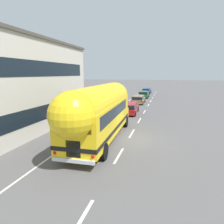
{
  "coord_description": "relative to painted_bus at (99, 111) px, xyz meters",
  "views": [
    {
      "loc": [
        2.57,
        -14.34,
        4.91
      ],
      "look_at": [
        -1.78,
        1.66,
        1.7
      ],
      "focal_mm": 31.69,
      "sensor_mm": 36.0,
      "label": 1
    }
  ],
  "objects": [
    {
      "name": "painted_bus",
      "position": [
        0.0,
        0.0,
        0.0
      ],
      "size": [
        2.82,
        12.02,
        4.12
      ],
      "color": "yellow",
      "rests_on": "ground"
    },
    {
      "name": "car_fourth",
      "position": [
        -0.1,
        36.93,
        -1.5
      ],
      "size": [
        2.01,
        4.78,
        1.37
      ],
      "color": "navy",
      "rests_on": "ground"
    },
    {
      "name": "car_third",
      "position": [
        0.13,
        28.4,
        -1.5
      ],
      "size": [
        2.05,
        4.64,
        1.37
      ],
      "color": "#196633",
      "rests_on": "ground"
    },
    {
      "name": "car_second",
      "position": [
        0.15,
        19.79,
        -1.51
      ],
      "size": [
        1.94,
        4.67,
        1.37
      ],
      "color": "olive",
      "rests_on": "ground"
    },
    {
      "name": "ground_plane",
      "position": [
        1.93,
        1.35,
        -2.3
      ],
      "size": [
        300.0,
        300.0,
        0.0
      ],
      "primitive_type": "plane",
      "color": "#565454"
    },
    {
      "name": "lane_markings",
      "position": [
        -0.83,
        14.05,
        -2.3
      ],
      "size": [
        4.05,
        80.0,
        0.01
      ],
      "color": "silver",
      "rests_on": "ground"
    },
    {
      "name": "car_lead",
      "position": [
        0.21,
        10.97,
        -1.51
      ],
      "size": [
        2.14,
        4.86,
        1.37
      ],
      "color": "#A5191E",
      "rests_on": "ground"
    }
  ]
}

